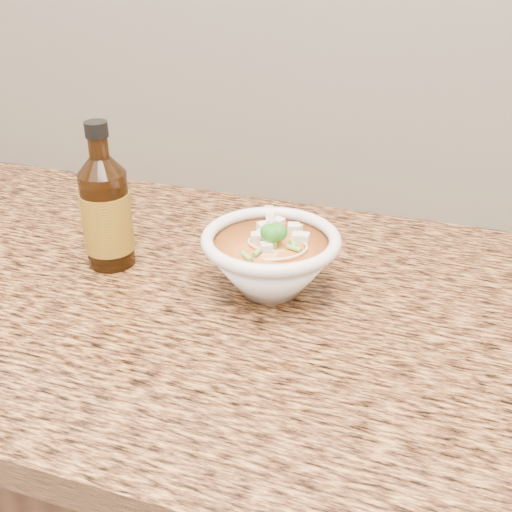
% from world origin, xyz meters
% --- Properties ---
extents(counter_slab, '(4.00, 0.68, 0.04)m').
position_xyz_m(counter_slab, '(0.00, 1.68, 0.88)').
color(counter_slab, '#A6763D').
rests_on(counter_slab, cabinet).
extents(soup_bowl, '(0.18, 0.20, 0.10)m').
position_xyz_m(soup_bowl, '(-0.03, 1.70, 0.94)').
color(soup_bowl, white).
rests_on(soup_bowl, counter_slab).
extents(hot_sauce_bottle, '(0.08, 0.08, 0.20)m').
position_xyz_m(hot_sauce_bottle, '(-0.26, 1.69, 0.98)').
color(hot_sauce_bottle, black).
rests_on(hot_sauce_bottle, counter_slab).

